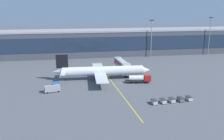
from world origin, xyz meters
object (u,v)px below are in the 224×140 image
lavatory_truck (53,88)px  baggage_cart_1 (163,101)px  baggage_cart_2 (172,100)px  pushback_tug (55,84)px  baggage_cart_0 (154,102)px  baggage_cart_3 (180,99)px  baggage_cart_4 (189,98)px  main_airliner (102,71)px  fuel_tanker (140,79)px

lavatory_truck → baggage_cart_1: (36.61, -18.20, -0.64)m
lavatory_truck → baggage_cart_2: bearing=-24.3°
pushback_tug → baggage_cart_1: size_ratio=1.53×
baggage_cart_0 → baggage_cart_3: 9.60m
baggage_cart_1 → baggage_cart_4: (9.58, 0.68, 0.00)m
baggage_cart_1 → main_airliner: bearing=116.3°
pushback_tug → baggage_cart_0: size_ratio=1.53×
baggage_cart_2 → baggage_cart_4: same height
main_airliner → baggage_cart_3: 38.68m
fuel_tanker → baggage_cart_1: fuel_tanker is taller
pushback_tug → baggage_cart_3: bearing=-30.6°
pushback_tug → lavatory_truck: 7.32m
fuel_tanker → pushback_tug: 34.85m
fuel_tanker → pushback_tug: fuel_tanker is taller
lavatory_truck → baggage_cart_1: lavatory_truck is taller
baggage_cart_1 → lavatory_truck: bearing=153.6°
main_airliner → baggage_cart_0: 34.73m
baggage_cart_4 → fuel_tanker: bearing=114.7°
main_airliner → baggage_cart_1: 35.81m
fuel_tanker → pushback_tug: size_ratio=2.62×
main_airliner → baggage_cart_2: 37.14m
main_airliner → baggage_cart_1: main_airliner is taller
baggage_cart_3 → fuel_tanker: bearing=107.7°
pushback_tug → baggage_cart_4: bearing=-28.6°
baggage_cart_4 → main_airliner: bearing=129.0°
pushback_tug → baggage_cart_4: (45.46, -24.79, -0.07)m
baggage_cart_0 → main_airliner: bearing=111.4°
pushback_tug → lavatory_truck: size_ratio=0.68×
baggage_cart_0 → baggage_cart_1: (3.19, 0.23, 0.00)m
fuel_tanker → baggage_cart_2: size_ratio=4.02×
pushback_tug → lavatory_truck: (-0.73, -7.26, 0.57)m
fuel_tanker → baggage_cart_4: fuel_tanker is taller
main_airliner → baggage_cart_2: bearing=-59.1°
baggage_cart_0 → baggage_cart_1: size_ratio=1.00×
pushback_tug → baggage_cart_4: size_ratio=1.53×
pushback_tug → baggage_cart_1: (35.88, -25.47, -0.07)m
fuel_tanker → baggage_cart_1: 23.87m
lavatory_truck → baggage_cart_2: 43.68m
baggage_cart_0 → baggage_cart_4: 12.80m
pushback_tug → baggage_cart_1: baggage_cart_1 is taller
lavatory_truck → baggage_cart_0: (33.42, -18.43, -0.64)m
baggage_cart_0 → baggage_cart_1: same height
baggage_cart_2 → baggage_cart_0: bearing=-176.0°
baggage_cart_1 → fuel_tanker: bearing=92.6°
baggage_cart_0 → baggage_cart_1: 3.20m
baggage_cart_2 → baggage_cart_4: (6.38, 0.45, 0.00)m
baggage_cart_4 → baggage_cart_1: bearing=-176.0°
baggage_cart_1 → baggage_cart_4: same height
lavatory_truck → baggage_cart_4: bearing=-20.8°
fuel_tanker → lavatory_truck: size_ratio=1.79×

